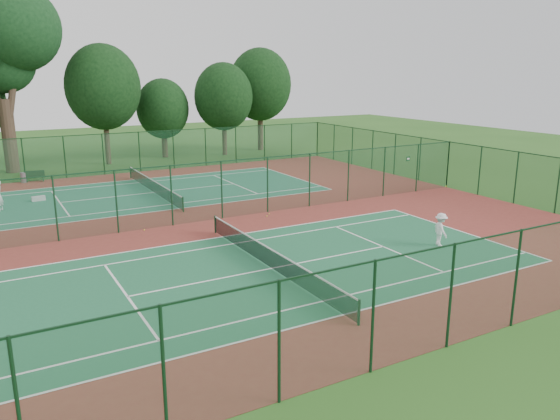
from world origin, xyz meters
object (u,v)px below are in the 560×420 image
object	(u,v)px
player_near	(441,229)
trash_bin	(23,178)
kit_bag	(38,199)
bench	(35,176)

from	to	relation	value
player_near	trash_bin	bearing A→B (deg)	49.63
kit_bag	trash_bin	bearing A→B (deg)	87.49
trash_bin	player_near	bearing A→B (deg)	-58.73
bench	kit_bag	world-z (taller)	bench
kit_bag	player_near	bearing A→B (deg)	-55.96
player_near	bench	xyz separation A→B (m)	(-16.08, 27.77, -0.38)
bench	player_near	bearing A→B (deg)	-51.73
bench	kit_bag	bearing A→B (deg)	-85.88
player_near	trash_bin	size ratio (longest dim) A/B	2.09
player_near	kit_bag	distance (m)	26.40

